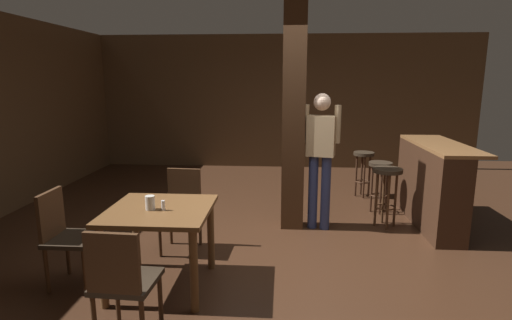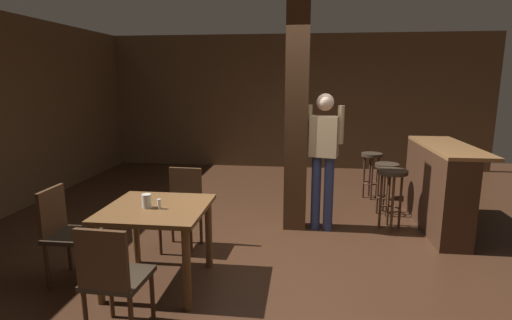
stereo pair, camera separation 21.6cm
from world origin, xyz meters
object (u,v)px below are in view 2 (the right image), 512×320
object	(u,v)px
napkin_cup	(147,201)
bar_stool_mid	(386,177)
chair_west	(65,229)
standing_person	(324,152)
bar_stool_near	(392,184)
bar_stool_far	(371,165)
chair_south	(113,276)
bar_counter	(437,186)
salt_shaker	(159,204)
dining_table	(157,220)
chair_north	(183,204)

from	to	relation	value
napkin_cup	bar_stool_mid	size ratio (longest dim) A/B	0.17
chair_west	standing_person	distance (m)	2.97
bar_stool_near	bar_stool_far	size ratio (longest dim) A/B	1.05
chair_south	bar_stool_far	world-z (taller)	chair_south
chair_west	bar_counter	xyz separation A→B (m)	(3.90, 1.84, 0.04)
standing_person	bar_stool_near	world-z (taller)	standing_person
bar_stool_far	bar_stool_near	bearing A→B (deg)	-88.68
bar_stool_mid	chair_west	bearing A→B (deg)	-145.59
napkin_cup	bar_stool_mid	xyz separation A→B (m)	(2.55, 2.33, -0.28)
bar_counter	bar_stool_mid	bearing A→B (deg)	139.12
chair_south	standing_person	distance (m)	2.93
standing_person	bar_stool_mid	size ratio (longest dim) A/B	2.35
salt_shaker	standing_person	world-z (taller)	standing_person
dining_table	bar_stool_far	world-z (taller)	dining_table
chair_south	salt_shaker	distance (m)	0.83
bar_counter	bar_stool_near	size ratio (longest dim) A/B	2.13
dining_table	bar_stool_mid	bearing A→B (deg)	42.62
chair_west	napkin_cup	bearing A→B (deg)	-1.37
chair_south	salt_shaker	world-z (taller)	chair_south
chair_north	salt_shaker	bearing A→B (deg)	-85.26
chair_north	bar_counter	xyz separation A→B (m)	(3.04, 0.97, 0.04)
chair_north	napkin_cup	xyz separation A→B (m)	(-0.05, -0.89, 0.31)
bar_counter	dining_table	bearing A→B (deg)	-148.90
chair_west	salt_shaker	size ratio (longest dim) A/B	9.90
dining_table	napkin_cup	world-z (taller)	napkin_cup
salt_shaker	standing_person	distance (m)	2.23
chair_north	dining_table	bearing A→B (deg)	-88.48
chair_south	bar_stool_mid	bearing A→B (deg)	51.18
bar_stool_mid	dining_table	bearing A→B (deg)	-137.38
bar_stool_near	bar_stool_mid	world-z (taller)	bar_stool_near
chair_north	bar_stool_near	bearing A→B (deg)	19.18
salt_shaker	bar_counter	size ratio (longest dim) A/B	0.05
standing_person	bar_stool_far	distance (m)	1.76
chair_west	bar_stool_mid	bearing A→B (deg)	34.41
chair_west	chair_north	bearing A→B (deg)	45.29
chair_south	napkin_cup	bearing A→B (deg)	93.17
salt_shaker	bar_stool_mid	xyz separation A→B (m)	(2.43, 2.34, -0.26)
bar_counter	chair_south	bearing A→B (deg)	-138.92
napkin_cup	bar_counter	size ratio (longest dim) A/B	0.08
chair_south	bar_stool_near	world-z (taller)	chair_south
chair_north	bar_stool_near	size ratio (longest dim) A/B	1.15
standing_person	bar_stool_far	bearing A→B (deg)	60.62
dining_table	standing_person	bearing A→B (deg)	45.25
bar_stool_near	standing_person	bearing A→B (deg)	-171.77
chair_north	napkin_cup	size ratio (longest dim) A/B	7.07
chair_north	napkin_cup	world-z (taller)	chair_north
chair_north	bar_stool_near	xyz separation A→B (m)	(2.45, 0.85, 0.08)
salt_shaker	bar_stool_near	xyz separation A→B (m)	(2.38, 1.76, -0.21)
dining_table	bar_stool_near	xyz separation A→B (m)	(2.43, 1.70, -0.03)
bar_counter	bar_stool_mid	size ratio (longest dim) A/B	2.25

